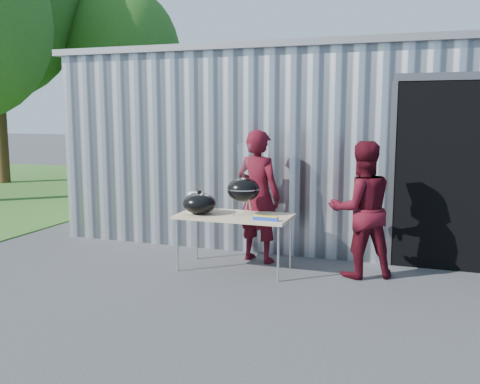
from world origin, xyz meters
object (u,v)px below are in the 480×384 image
at_px(kettle_grill, 243,183).
at_px(person_cook, 258,196).
at_px(folding_table, 234,218).
at_px(person_bystander, 361,210).

xyz_separation_m(kettle_grill, person_cook, (0.06, 0.49, -0.24)).
height_order(folding_table, kettle_grill, kettle_grill).
distance_m(kettle_grill, person_cook, 0.55).
bearing_deg(person_bystander, folding_table, -16.65).
bearing_deg(person_cook, person_bystander, -173.49).
height_order(kettle_grill, person_bystander, person_bystander).
xyz_separation_m(folding_table, kettle_grill, (0.11, 0.03, 0.46)).
distance_m(folding_table, person_bystander, 1.65).
distance_m(person_cook, person_bystander, 1.47).
relative_size(folding_table, person_bystander, 0.86).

